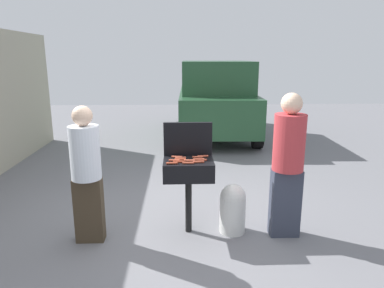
{
  "coord_description": "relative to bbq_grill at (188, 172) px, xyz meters",
  "views": [
    {
      "loc": [
        0.14,
        -4.17,
        2.12
      ],
      "look_at": [
        0.31,
        0.35,
        1.0
      ],
      "focal_mm": 32.9,
      "sensor_mm": 36.0,
      "label": 1
    }
  ],
  "objects": [
    {
      "name": "ground_plane",
      "position": [
        -0.25,
        0.15,
        -0.78
      ],
      "size": [
        24.0,
        24.0,
        0.0
      ],
      "primitive_type": "plane",
      "color": "slate"
    },
    {
      "name": "bbq_grill",
      "position": [
        0.0,
        0.0,
        0.0
      ],
      "size": [
        0.6,
        0.44,
        0.92
      ],
      "color": "black",
      "rests_on": "ground"
    },
    {
      "name": "grill_lid_open",
      "position": [
        -0.0,
        0.22,
        0.35
      ],
      "size": [
        0.6,
        0.05,
        0.42
      ],
      "primitive_type": "cube",
      "color": "black",
      "rests_on": "bbq_grill"
    },
    {
      "name": "hot_dog_0",
      "position": [
        0.18,
        0.13,
        0.16
      ],
      "size": [
        0.13,
        0.04,
        0.03
      ],
      "primitive_type": "cylinder",
      "rotation": [
        0.0,
        1.57,
        0.07
      ],
      "color": "#B74C33",
      "rests_on": "bbq_grill"
    },
    {
      "name": "hot_dog_1",
      "position": [
        -0.14,
        0.12,
        0.16
      ],
      "size": [
        0.13,
        0.03,
        0.03
      ],
      "primitive_type": "cylinder",
      "rotation": [
        0.0,
        1.57,
        -0.07
      ],
      "color": "#C6593D",
      "rests_on": "bbq_grill"
    },
    {
      "name": "hot_dog_2",
      "position": [
        -0.12,
        -0.09,
        0.16
      ],
      "size": [
        0.13,
        0.03,
        0.03
      ],
      "primitive_type": "cylinder",
      "rotation": [
        0.0,
        1.57,
        0.01
      ],
      "color": "#AD4228",
      "rests_on": "bbq_grill"
    },
    {
      "name": "hot_dog_3",
      "position": [
        -0.01,
        -0.14,
        0.16
      ],
      "size": [
        0.13,
        0.03,
        0.03
      ],
      "primitive_type": "cylinder",
      "rotation": [
        0.0,
        1.57,
        -0.05
      ],
      "color": "#B74C33",
      "rests_on": "bbq_grill"
    },
    {
      "name": "hot_dog_4",
      "position": [
        0.12,
        0.0,
        0.16
      ],
      "size": [
        0.13,
        0.03,
        0.03
      ],
      "primitive_type": "cylinder",
      "rotation": [
        0.0,
        1.57,
        -0.06
      ],
      "color": "#C6593D",
      "rests_on": "bbq_grill"
    },
    {
      "name": "hot_dog_5",
      "position": [
        0.15,
        -0.02,
        0.16
      ],
      "size": [
        0.13,
        0.04,
        0.03
      ],
      "primitive_type": "cylinder",
      "rotation": [
        0.0,
        1.57,
        -0.11
      ],
      "color": "#B74C33",
      "rests_on": "bbq_grill"
    },
    {
      "name": "hot_dog_6",
      "position": [
        -0.17,
        -0.03,
        0.16
      ],
      "size": [
        0.13,
        0.03,
        0.03
      ],
      "primitive_type": "cylinder",
      "rotation": [
        0.0,
        1.57,
        -0.01
      ],
      "color": "#B74C33",
      "rests_on": "bbq_grill"
    },
    {
      "name": "hot_dog_7",
      "position": [
        0.11,
        0.1,
        0.16
      ],
      "size": [
        0.13,
        0.03,
        0.03
      ],
      "primitive_type": "cylinder",
      "rotation": [
        0.0,
        1.57,
        -0.03
      ],
      "color": "#B74C33",
      "rests_on": "bbq_grill"
    },
    {
      "name": "hot_dog_8",
      "position": [
        0.12,
        -0.11,
        0.16
      ],
      "size": [
        0.13,
        0.04,
        0.03
      ],
      "primitive_type": "cylinder",
      "rotation": [
        0.0,
        1.57,
        0.07
      ],
      "color": "#B74C33",
      "rests_on": "bbq_grill"
    },
    {
      "name": "hot_dog_9",
      "position": [
        -0.1,
        0.0,
        0.16
      ],
      "size": [
        0.13,
        0.03,
        0.03
      ],
      "primitive_type": "cylinder",
      "rotation": [
        0.0,
        1.57,
        -0.07
      ],
      "color": "#AD4228",
      "rests_on": "bbq_grill"
    },
    {
      "name": "hot_dog_10",
      "position": [
        0.01,
        -0.05,
        0.16
      ],
      "size": [
        0.13,
        0.03,
        0.03
      ],
      "primitive_type": "cylinder",
      "rotation": [
        0.0,
        1.57,
        -0.06
      ],
      "color": "#C6593D",
      "rests_on": "bbq_grill"
    },
    {
      "name": "hot_dog_11",
      "position": [
        -0.1,
        0.07,
        0.16
      ],
      "size": [
        0.13,
        0.03,
        0.03
      ],
      "primitive_type": "cylinder",
      "rotation": [
        0.0,
        1.57,
        0.04
      ],
      "color": "#C6593D",
      "rests_on": "bbq_grill"
    },
    {
      "name": "hot_dog_12",
      "position": [
        -0.19,
        -0.15,
        0.16
      ],
      "size": [
        0.13,
        0.03,
        0.03
      ],
      "primitive_type": "cylinder",
      "rotation": [
        0.0,
        1.57,
        0.05
      ],
      "color": "#AD4228",
      "rests_on": "bbq_grill"
    },
    {
      "name": "propane_tank",
      "position": [
        0.54,
        -0.03,
        -0.46
      ],
      "size": [
        0.32,
        0.32,
        0.62
      ],
      "color": "silver",
      "rests_on": "ground"
    },
    {
      "name": "person_left",
      "position": [
        -1.16,
        -0.18,
        0.09
      ],
      "size": [
        0.34,
        0.34,
        1.61
      ],
      "rotation": [
        0.0,
        0.0,
        -0.23
      ],
      "color": "#3F3323",
      "rests_on": "ground"
    },
    {
      "name": "person_right",
      "position": [
        1.16,
        -0.13,
        0.16
      ],
      "size": [
        0.36,
        0.36,
        1.73
      ],
      "rotation": [
        0.0,
        0.0,
        3.09
      ],
      "color": "#333847",
      "rests_on": "ground"
    },
    {
      "name": "parked_minivan",
      "position": [
        0.89,
        5.58,
        0.25
      ],
      "size": [
        2.13,
        4.45,
        2.02
      ],
      "rotation": [
        0.0,
        0.0,
        3.11
      ],
      "color": "#234C2D",
      "rests_on": "ground"
    }
  ]
}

